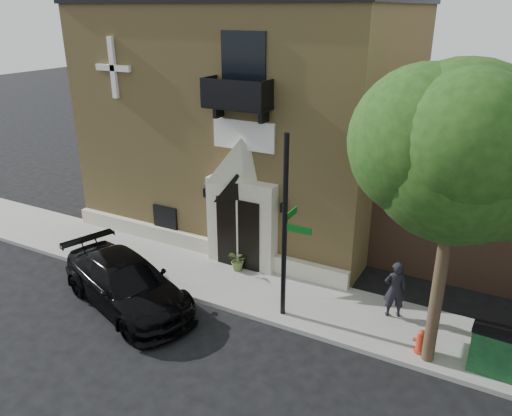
{
  "coord_description": "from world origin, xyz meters",
  "views": [
    {
      "loc": [
        7.11,
        -11.28,
        8.84
      ],
      "look_at": [
        -0.03,
        2.0,
        2.79
      ],
      "focal_mm": 35.0,
      "sensor_mm": 36.0,
      "label": 1
    }
  ],
  "objects_px": {
    "black_sedan": "(126,283)",
    "pedestrian_near": "(395,289)",
    "street_sign": "(285,229)",
    "fire_hydrant": "(421,341)"
  },
  "relations": [
    {
      "from": "fire_hydrant",
      "to": "pedestrian_near",
      "type": "height_order",
      "value": "pedestrian_near"
    },
    {
      "from": "street_sign",
      "to": "black_sedan",
      "type": "bearing_deg",
      "value": -159.65
    },
    {
      "from": "street_sign",
      "to": "pedestrian_near",
      "type": "height_order",
      "value": "street_sign"
    },
    {
      "from": "street_sign",
      "to": "fire_hydrant",
      "type": "xyz_separation_m",
      "value": [
        4.06,
        0.05,
        -2.49
      ]
    },
    {
      "from": "fire_hydrant",
      "to": "pedestrian_near",
      "type": "relative_size",
      "value": 0.39
    },
    {
      "from": "black_sedan",
      "to": "pedestrian_near",
      "type": "distance_m",
      "value": 8.27
    },
    {
      "from": "street_sign",
      "to": "pedestrian_near",
      "type": "bearing_deg",
      "value": 26.03
    },
    {
      "from": "fire_hydrant",
      "to": "pedestrian_near",
      "type": "xyz_separation_m",
      "value": [
        -1.09,
        1.4,
        0.56
      ]
    },
    {
      "from": "black_sedan",
      "to": "pedestrian_near",
      "type": "height_order",
      "value": "pedestrian_near"
    },
    {
      "from": "fire_hydrant",
      "to": "pedestrian_near",
      "type": "bearing_deg",
      "value": 127.93
    }
  ]
}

